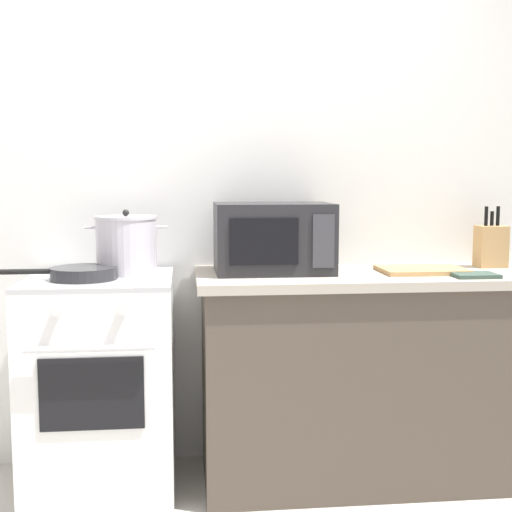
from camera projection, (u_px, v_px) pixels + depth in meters
name	position (u px, v px, depth m)	size (l,w,h in m)	color
back_wall	(247.00, 194.00, 3.21)	(4.40, 0.10, 2.50)	silver
lower_cabinet_right	(389.00, 379.00, 3.02)	(1.64, 0.56, 0.88)	#4C4238
countertop_right	(391.00, 277.00, 2.97)	(1.70, 0.60, 0.04)	#ADA393
stove	(101.00, 385.00, 2.87)	(0.60, 0.64, 0.92)	white
stock_pot	(126.00, 245.00, 2.91)	(0.35, 0.26, 0.27)	silver
frying_pan	(82.00, 273.00, 2.75)	(0.47, 0.27, 0.05)	#28282B
microwave	(273.00, 238.00, 2.96)	(0.50, 0.37, 0.30)	#232326
cutting_board	(422.00, 270.00, 2.96)	(0.36, 0.26, 0.02)	tan
knife_block	(491.00, 246.00, 3.13)	(0.13, 0.10, 0.28)	tan
oven_mitt	(474.00, 275.00, 2.82)	(0.18, 0.14, 0.02)	#384C42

